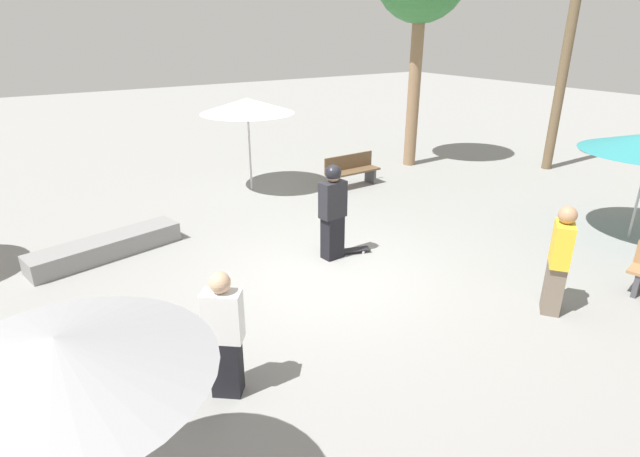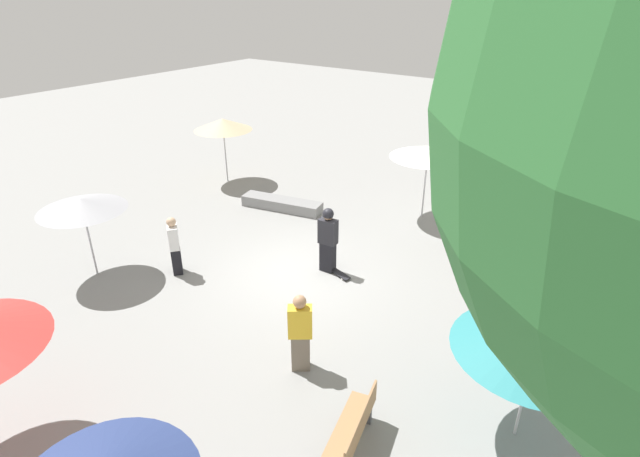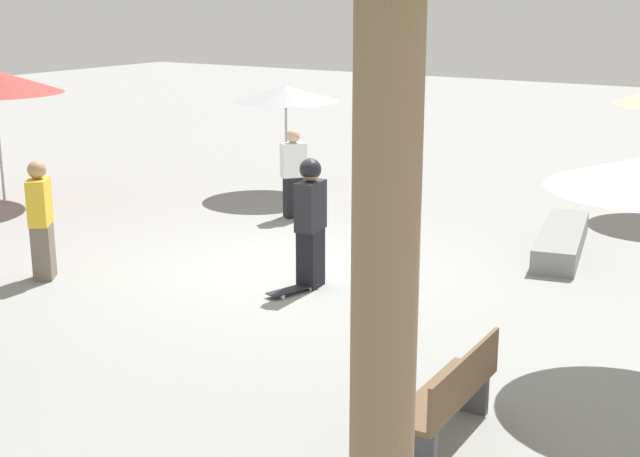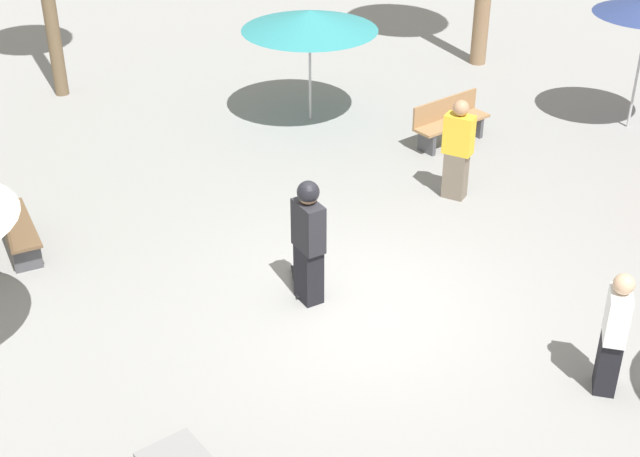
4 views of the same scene
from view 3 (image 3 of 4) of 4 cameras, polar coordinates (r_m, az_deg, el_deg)
The scene contains 8 objects.
ground_plane at distance 13.08m, azimuth -1.62°, elevation -2.79°, with size 60.00×60.00×0.00m, color gray.
skater_main at distance 12.16m, azimuth -0.61°, elevation 0.64°, with size 0.51×0.32×1.81m.
skateboard at distance 12.14m, azimuth -1.74°, elevation -3.91°, with size 0.82×0.42×0.07m.
concrete_ledge at distance 14.54m, azimuth 15.20°, elevation -0.74°, with size 2.88×1.23×0.36m.
bench_near at distance 8.28m, azimuth 8.32°, elevation -10.56°, with size 1.62×0.50×0.85m.
shade_umbrella_grey at distance 18.00m, azimuth -2.21°, elevation 8.62°, with size 2.16×2.16×2.17m.
bystander_watching at distance 13.15m, azimuth -17.43°, elevation 0.49°, with size 0.53×0.49×1.71m.
bystander_far at distance 16.08m, azimuth -1.70°, elevation 3.52°, with size 0.50×0.46×1.61m.
Camera 3 is at (10.30, 7.02, 3.95)m, focal length 50.00 mm.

